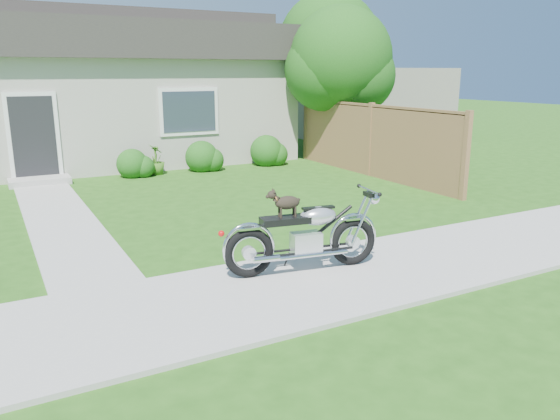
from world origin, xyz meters
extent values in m
plane|color=#235114|center=(0.00, 0.00, 0.00)|extent=(80.00, 80.00, 0.00)
cube|color=#9E9B93|center=(0.00, 0.00, 0.02)|extent=(24.00, 2.20, 0.04)
cube|color=#9E9B93|center=(-1.50, 5.00, 0.01)|extent=(1.20, 8.00, 0.03)
cube|color=beige|center=(0.00, 12.00, 1.50)|extent=(12.00, 6.00, 3.00)
cube|color=#2D2B28|center=(0.00, 12.00, 3.50)|extent=(12.60, 6.60, 1.00)
cube|color=#2D2B28|center=(0.00, 12.00, 4.20)|extent=(12.60, 2.00, 0.60)
cube|color=black|center=(-1.50, 8.97, 1.05)|extent=(1.00, 0.06, 2.10)
cube|color=#9E9B93|center=(-1.50, 8.62, 0.08)|extent=(1.40, 0.70, 0.16)
cube|color=#2D3847|center=(2.50, 8.97, 1.60)|extent=(1.70, 0.05, 1.30)
cube|color=brown|center=(6.30, 5.75, 0.90)|extent=(0.08, 6.50, 1.80)
cube|color=brown|center=(6.30, 9.00, 0.95)|extent=(0.12, 0.12, 1.90)
cube|color=brown|center=(6.30, 5.75, 0.95)|extent=(0.12, 0.12, 1.90)
cube|color=brown|center=(6.30, 2.50, 0.95)|extent=(0.12, 0.12, 1.90)
cube|color=brown|center=(6.30, 5.75, 1.82)|extent=(0.08, 6.50, 0.08)
cylinder|color=#3D2B1C|center=(6.77, 7.89, 1.23)|extent=(0.28, 0.28, 2.46)
sphere|color=#1E5115|center=(6.77, 7.89, 3.05)|extent=(2.95, 2.95, 2.95)
sphere|color=#1E5115|center=(7.17, 7.59, 2.56)|extent=(2.17, 2.17, 2.17)
cylinder|color=#3D2B1C|center=(8.22, 10.72, 1.45)|extent=(0.28, 0.28, 2.90)
sphere|color=#1E5115|center=(8.22, 10.72, 3.60)|extent=(3.48, 3.48, 3.48)
sphere|color=#1E5115|center=(8.62, 10.42, 3.02)|extent=(2.55, 2.55, 2.55)
sphere|color=#1E5115|center=(2.65, 8.50, 0.38)|extent=(0.90, 0.90, 0.90)
sphere|color=#1E5115|center=(0.73, 8.50, 0.34)|extent=(0.80, 0.80, 0.80)
sphere|color=#1E5115|center=(4.65, 8.50, 0.41)|extent=(0.96, 0.96, 0.96)
imported|color=#3D6F1E|center=(1.39, 8.55, 0.40)|extent=(0.51, 0.51, 0.81)
torus|color=black|center=(1.78, 0.24, 0.38)|extent=(0.68, 0.22, 0.67)
torus|color=black|center=(0.30, 0.49, 0.38)|extent=(0.68, 0.22, 0.67)
cube|color=silver|center=(1.09, 0.35, 0.42)|extent=(0.43, 0.30, 0.30)
ellipsoid|color=silver|center=(1.26, 0.33, 0.79)|extent=(0.55, 0.37, 0.26)
cube|color=black|center=(0.80, 0.40, 0.78)|extent=(0.68, 0.36, 0.09)
cube|color=silver|center=(1.78, 0.24, 0.72)|extent=(0.32, 0.19, 0.03)
cube|color=silver|center=(0.30, 0.49, 0.72)|extent=(0.32, 0.19, 0.03)
cylinder|color=silver|center=(2.00, 0.20, 1.09)|extent=(0.13, 0.60, 0.03)
sphere|color=silver|center=(2.08, 0.19, 0.98)|extent=(0.20, 0.20, 0.17)
cylinder|color=silver|center=(1.07, 0.23, 0.29)|extent=(1.09, 0.24, 0.06)
ellipsoid|color=black|center=(0.83, 0.40, 1.01)|extent=(0.36, 0.21, 0.18)
sphere|color=black|center=(0.62, 0.43, 1.13)|extent=(0.13, 0.13, 0.11)
cylinder|color=black|center=(0.73, 0.45, 0.89)|extent=(0.03, 0.03, 0.14)
cylinder|color=black|center=(0.72, 0.38, 0.89)|extent=(0.03, 0.03, 0.14)
cylinder|color=black|center=(0.93, 0.42, 0.89)|extent=(0.03, 0.03, 0.14)
cylinder|color=black|center=(0.92, 0.34, 0.89)|extent=(0.03, 0.03, 0.14)
torus|color=#CF7937|center=(0.67, 0.42, 1.08)|extent=(0.07, 0.10, 0.09)
camera|label=1|loc=(-2.55, -5.65, 2.67)|focal=35.00mm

